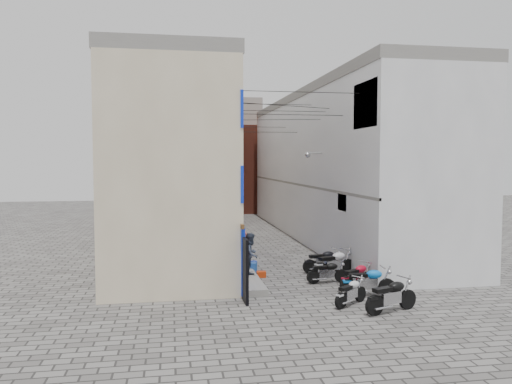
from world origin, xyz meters
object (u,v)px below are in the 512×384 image
water_jug_near (254,268)px  motorcycle_a (391,294)px  person_b (251,254)px  motorcycle_g (324,260)px  motorcycle_c (368,280)px  motorcycle_e (327,271)px  motorcycle_f (334,262)px  motorcycle_d (357,275)px  motorcycle_b (351,291)px  water_jug_far (254,266)px  red_crate (261,274)px  person_a (243,254)px

water_jug_near → motorcycle_a: bearing=-60.2°
person_b → motorcycle_g: bearing=-40.1°
motorcycle_c → motorcycle_g: 3.93m
motorcycle_e → motorcycle_f: motorcycle_f is taller
motorcycle_d → motorcycle_f: size_ratio=0.88×
motorcycle_b → water_jug_far: bearing=166.8°
motorcycle_c → water_jug_near: 5.39m
motorcycle_c → red_crate: (-3.23, 3.50, -0.46)m
motorcycle_a → motorcycle_g: bearing=165.1°
motorcycle_b → motorcycle_g: motorcycle_g is taller
motorcycle_b → motorcycle_c: 1.37m
person_b → water_jug_near: bearing=18.0°
red_crate → motorcycle_c: bearing=-47.3°
water_jug_far → person_b: bearing=-103.2°
motorcycle_c → motorcycle_e: size_ratio=1.19×
motorcycle_a → water_jug_near: 6.95m
person_a → water_jug_near: bearing=-44.1°
motorcycle_b → water_jug_near: motorcycle_b is taller
motorcycle_d → person_a: person_a is taller
person_b → person_a: bearing=144.2°
motorcycle_g → water_jug_near: size_ratio=4.01×
motorcycle_g → red_crate: bearing=-90.2°
motorcycle_f → person_b: person_b is taller
motorcycle_c → motorcycle_d: motorcycle_c is taller
motorcycle_f → red_crate: size_ratio=5.52×
motorcycle_c → motorcycle_f: motorcycle_f is taller
motorcycle_g → water_jug_far: size_ratio=4.29×
motorcycle_b → motorcycle_g: size_ratio=0.87×
motorcycle_b → motorcycle_e: (0.15, 3.01, -0.00)m
motorcycle_d → red_crate: (-3.21, 2.51, -0.42)m
motorcycle_f → water_jug_near: size_ratio=4.44×
motorcycle_f → water_jug_near: bearing=-128.1°
motorcycle_c → motorcycle_d: (-0.02, 0.99, -0.04)m
motorcycle_e → person_b: person_b is taller
motorcycle_d → motorcycle_b: bearing=-56.8°
motorcycle_a → water_jug_near: motorcycle_a is taller
red_crate → motorcycle_g: bearing=8.1°
motorcycle_c → water_jug_far: size_ratio=4.47×
person_b → red_crate: size_ratio=4.42×
water_jug_far → water_jug_near: bearing=-101.3°
motorcycle_g → red_crate: 2.88m
motorcycle_e → motorcycle_d: bearing=36.0°
person_b → motorcycle_d: bearing=-83.9°
motorcycle_d → motorcycle_f: 2.09m
motorcycle_c → motorcycle_f: size_ratio=0.94×
motorcycle_a → red_crate: (-3.23, 5.40, -0.47)m
motorcycle_g → motorcycle_b: bearing=-15.2°
motorcycle_g → motorcycle_f: bearing=4.3°
motorcycle_d → person_b: 4.21m
motorcycle_c → motorcycle_g: size_ratio=1.04×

